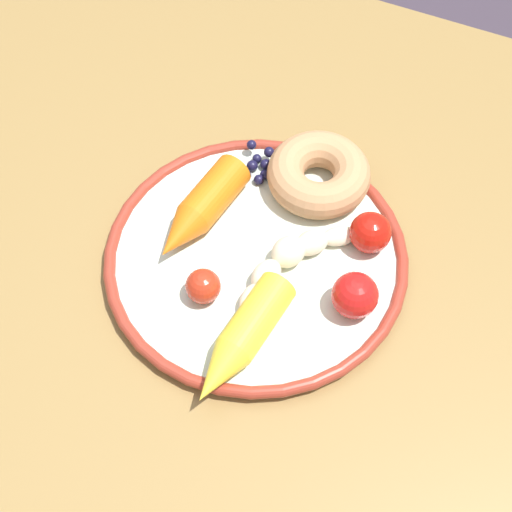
% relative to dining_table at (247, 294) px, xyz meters
% --- Properties ---
extents(ground_plane, '(6.00, 6.00, 0.00)m').
position_rel_dining_table_xyz_m(ground_plane, '(0.00, 0.00, -0.66)').
color(ground_plane, '#3F3441').
extents(dining_table, '(1.22, 0.83, 0.75)m').
position_rel_dining_table_xyz_m(dining_table, '(0.00, 0.00, 0.00)').
color(dining_table, olive).
rests_on(dining_table, ground_plane).
extents(plate, '(0.30, 0.30, 0.02)m').
position_rel_dining_table_xyz_m(plate, '(-0.01, 0.01, 0.10)').
color(plate, silver).
rests_on(plate, dining_table).
extents(banana, '(0.08, 0.14, 0.03)m').
position_rel_dining_table_xyz_m(banana, '(-0.05, 0.01, 0.11)').
color(banana, '#F3E5C0').
rests_on(banana, plate).
extents(carrot_orange, '(0.06, 0.13, 0.04)m').
position_rel_dining_table_xyz_m(carrot_orange, '(0.05, -0.01, 0.12)').
color(carrot_orange, orange).
rests_on(carrot_orange, plate).
extents(carrot_yellow, '(0.05, 0.14, 0.04)m').
position_rel_dining_table_xyz_m(carrot_yellow, '(-0.04, 0.11, 0.12)').
color(carrot_yellow, yellow).
rests_on(carrot_yellow, plate).
extents(donut, '(0.14, 0.14, 0.04)m').
position_rel_dining_table_xyz_m(donut, '(-0.04, -0.10, 0.12)').
color(donut, tan).
rests_on(donut, plate).
extents(blueberry_pile, '(0.06, 0.05, 0.02)m').
position_rel_dining_table_xyz_m(blueberry_pile, '(0.03, -0.09, 0.11)').
color(blueberry_pile, '#191638').
rests_on(blueberry_pile, plate).
extents(tomato_near, '(0.04, 0.04, 0.04)m').
position_rel_dining_table_xyz_m(tomato_near, '(-0.11, -0.05, 0.12)').
color(tomato_near, red).
rests_on(tomato_near, plate).
extents(tomato_mid, '(0.04, 0.04, 0.04)m').
position_rel_dining_table_xyz_m(tomato_mid, '(-0.12, 0.02, 0.12)').
color(tomato_mid, red).
rests_on(tomato_mid, plate).
extents(tomato_far, '(0.03, 0.03, 0.03)m').
position_rel_dining_table_xyz_m(tomato_far, '(0.01, 0.07, 0.12)').
color(tomato_far, red).
rests_on(tomato_far, plate).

